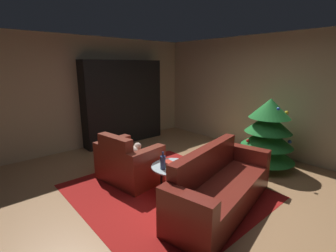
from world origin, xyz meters
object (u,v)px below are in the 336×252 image
at_px(couch_red, 220,188).
at_px(bottle_on_table, 163,162).
at_px(armchair_red, 128,163).
at_px(book_stack_on_table, 169,164).
at_px(decorated_tree, 268,134).
at_px(bookshelf_unit, 128,103).
at_px(coffee_table, 173,169).

relative_size(couch_red, bottle_on_table, 8.08).
bearing_deg(couch_red, bottle_on_table, -148.88).
bearing_deg(armchair_red, bottle_on_table, 5.84).
xyz_separation_m(book_stack_on_table, decorated_tree, (0.47, 2.12, 0.18)).
bearing_deg(bottle_on_table, book_stack_on_table, 95.03).
height_order(bookshelf_unit, coffee_table, bookshelf_unit).
bearing_deg(bottle_on_table, decorated_tree, 78.58).
height_order(couch_red, decorated_tree, decorated_tree).
distance_m(armchair_red, coffee_table, 0.92).
bearing_deg(decorated_tree, armchair_red, -118.99).
xyz_separation_m(armchair_red, decorated_tree, (1.30, 2.35, 0.38)).
bearing_deg(armchair_red, coffee_table, 17.17).
bearing_deg(couch_red, book_stack_on_table, -157.66).
xyz_separation_m(bookshelf_unit, book_stack_on_table, (2.80, -1.05, -0.52)).
xyz_separation_m(coffee_table, decorated_tree, (0.43, 2.08, 0.27)).
bearing_deg(bottle_on_table, coffee_table, 82.23).
height_order(book_stack_on_table, decorated_tree, decorated_tree).
relative_size(book_stack_on_table, decorated_tree, 0.17).
xyz_separation_m(bookshelf_unit, armchair_red, (1.97, -1.27, -0.71)).
distance_m(couch_red, decorated_tree, 1.88).
height_order(armchair_red, book_stack_on_table, armchair_red).
bearing_deg(decorated_tree, coffee_table, -101.74).
relative_size(couch_red, decorated_tree, 1.57).
height_order(couch_red, book_stack_on_table, couch_red).
xyz_separation_m(armchair_red, book_stack_on_table, (0.83, 0.22, 0.19)).
bearing_deg(decorated_tree, couch_red, -81.61).
relative_size(bookshelf_unit, decorated_tree, 1.55).
height_order(coffee_table, decorated_tree, decorated_tree).
bearing_deg(book_stack_on_table, coffee_table, 52.01).
bearing_deg(couch_red, decorated_tree, 98.39).
distance_m(armchair_red, book_stack_on_table, 0.88).
distance_m(bookshelf_unit, bottle_on_table, 3.09).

